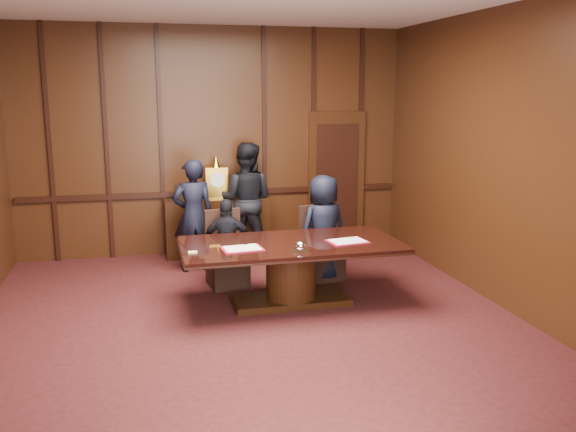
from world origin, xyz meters
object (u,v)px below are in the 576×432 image
at_px(conference_table, 291,263).
at_px(witness_right, 246,200).
at_px(signatory_left, 228,243).
at_px(signatory_right, 324,228).
at_px(sideboard, 218,224).
at_px(witness_left, 193,216).

relative_size(conference_table, witness_right, 1.48).
xyz_separation_m(signatory_left, signatory_right, (1.30, 0.00, 0.13)).
xyz_separation_m(sideboard, witness_left, (-0.43, -0.78, 0.32)).
bearing_deg(signatory_right, signatory_left, -16.98).
bearing_deg(witness_left, witness_right, -147.98).
bearing_deg(conference_table, signatory_right, 50.91).
bearing_deg(conference_table, sideboard, 103.44).
height_order(conference_table, witness_left, witness_left).
xyz_separation_m(signatory_left, witness_left, (-0.36, 0.85, 0.22)).
xyz_separation_m(conference_table, witness_right, (-0.15, 2.27, 0.37)).
distance_m(signatory_left, signatory_right, 1.31).
height_order(signatory_left, witness_left, witness_left).
bearing_deg(sideboard, witness_right, -20.49).
height_order(conference_table, signatory_right, signatory_right).
bearing_deg(conference_table, witness_left, 121.54).
distance_m(sideboard, signatory_right, 2.06).
distance_m(conference_table, witness_right, 2.31).
bearing_deg(signatory_right, conference_table, 33.92).
bearing_deg(witness_left, conference_table, 117.76).
xyz_separation_m(witness_left, witness_right, (0.86, 0.62, 0.08)).
bearing_deg(witness_left, sideboard, -122.76).
relative_size(conference_table, signatory_right, 1.82).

